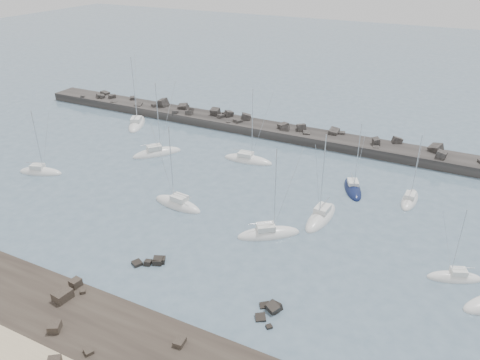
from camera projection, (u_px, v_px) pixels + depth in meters
name	position (u px, v px, depth m)	size (l,w,h in m)	color
ground	(208.00, 233.00, 64.10)	(400.00, 400.00, 0.00)	slate
rock_shelf	(95.00, 342.00, 46.71)	(140.00, 12.00, 1.83)	#2A231D
rock_cluster_near	(154.00, 263.00, 58.21)	(3.92, 3.39, 1.43)	black
rock_cluster_far	(271.00, 311.00, 50.59)	(2.88, 4.13, 1.88)	black
breakwater	(269.00, 132.00, 97.21)	(115.00, 7.01, 5.21)	#282624
sailboat_0	(41.00, 172.00, 80.74)	(8.04, 4.70, 12.28)	white
sailboat_1	(137.00, 124.00, 101.95)	(7.25, 10.28, 15.73)	white
sailboat_2	(157.00, 153.00, 87.88)	(8.06, 9.04, 14.78)	white
sailboat_3	(248.00, 160.00, 85.23)	(9.50, 3.62, 14.58)	white
sailboat_4	(178.00, 205.00, 70.78)	(8.77, 3.61, 13.65)	white
sailboat_5	(321.00, 218.00, 67.46)	(3.47, 9.22, 14.37)	white
sailboat_6	(268.00, 234.00, 63.64)	(8.58, 7.40, 13.83)	white
sailboat_7	(353.00, 189.00, 75.33)	(5.44, 8.20, 12.44)	#0F1840
sailboat_8	(454.00, 278.00, 55.42)	(6.70, 4.29, 10.31)	white
sailboat_9	(410.00, 200.00, 72.08)	(2.46, 7.32, 11.56)	white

